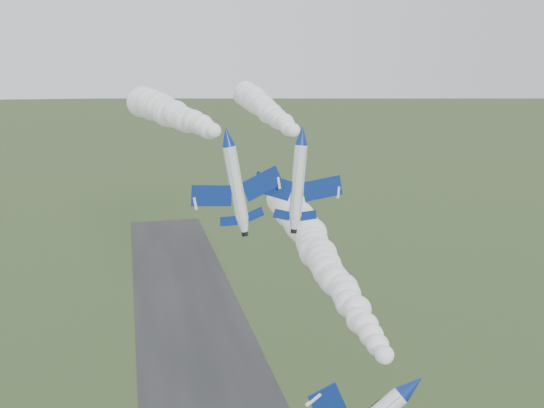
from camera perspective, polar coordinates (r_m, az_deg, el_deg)
The scene contains 6 objects.
jet_lead at distance 54.35m, azimuth 13.09°, elevation -16.39°, with size 6.94×13.52×8.97m.
smoke_trail_jet_lead at distance 81.79m, azimuth 4.41°, elevation -4.54°, with size 5.94×58.19×5.94m, color white, non-canonical shape.
jet_pair_left at distance 69.98m, azimuth -4.22°, elevation 6.39°, with size 11.13×13.42×3.63m.
smoke_trail_jet_pair_left at distance 100.52m, azimuth -9.60°, elevation 8.55°, with size 5.97×57.41×5.97m, color white, non-canonical shape.
jet_pair_right at distance 73.32m, azimuth 2.85°, elevation 6.49°, with size 11.16×13.38×3.33m.
smoke_trail_jet_pair_right at distance 106.39m, azimuth -0.85°, elevation 9.14°, with size 5.10×60.77×5.10m, color white, non-canonical shape.
Camera 1 is at (-11.26, -53.22, 54.53)m, focal length 40.00 mm.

